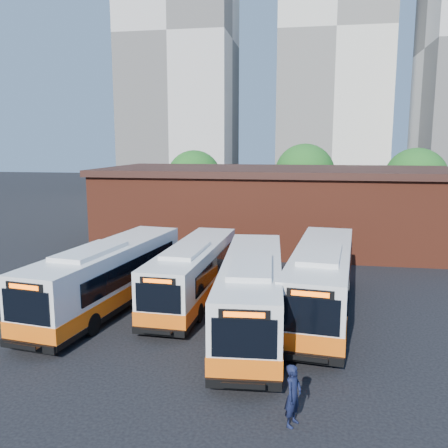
% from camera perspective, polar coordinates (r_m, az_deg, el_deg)
% --- Properties ---
extents(ground, '(220.00, 220.00, 0.00)m').
position_cam_1_polar(ground, '(20.91, 3.11, -13.91)').
color(ground, black).
extents(bus_west, '(4.22, 12.74, 3.42)m').
position_cam_1_polar(bus_west, '(25.06, -13.74, -6.38)').
color(bus_west, silver).
rests_on(bus_west, ground).
extents(bus_midwest, '(2.83, 11.68, 3.16)m').
position_cam_1_polar(bus_midwest, '(25.62, -3.67, -6.04)').
color(bus_midwest, silver).
rests_on(bus_midwest, ground).
extents(bus_mideast, '(3.43, 12.65, 3.41)m').
position_cam_1_polar(bus_mideast, '(21.76, 3.38, -8.59)').
color(bus_mideast, silver).
rests_on(bus_mideast, ground).
extents(bus_east, '(3.90, 12.98, 3.49)m').
position_cam_1_polar(bus_east, '(23.99, 11.65, -6.94)').
color(bus_east, silver).
rests_on(bus_east, ground).
extents(transit_worker, '(0.70, 0.82, 1.91)m').
position_cam_1_polar(transit_worker, '(15.13, 8.32, -19.72)').
color(transit_worker, black).
rests_on(transit_worker, ground).
extents(depot_building, '(28.60, 12.60, 6.40)m').
position_cam_1_polar(depot_building, '(39.44, 6.58, 2.17)').
color(depot_building, maroon).
rests_on(depot_building, ground).
extents(tree_west, '(6.00, 6.00, 7.65)m').
position_cam_1_polar(tree_west, '(52.61, -3.60, 5.59)').
color(tree_west, '#382314').
rests_on(tree_west, ground).
extents(tree_mid, '(6.56, 6.56, 8.36)m').
position_cam_1_polar(tree_mid, '(53.15, 9.67, 5.99)').
color(tree_mid, '#382314').
rests_on(tree_mid, ground).
extents(tree_east, '(6.24, 6.24, 7.96)m').
position_cam_1_polar(tree_east, '(51.32, 22.06, 5.02)').
color(tree_east, '#382314').
rests_on(tree_east, ground).
extents(tower_left, '(20.00, 18.00, 56.20)m').
position_cam_1_polar(tower_left, '(96.20, -5.30, 21.30)').
color(tower_left, beige).
rests_on(tower_left, ground).
extents(tower_center, '(22.00, 20.00, 61.20)m').
position_cam_1_polar(tower_center, '(107.43, 13.09, 21.23)').
color(tower_center, silver).
rests_on(tower_center, ground).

